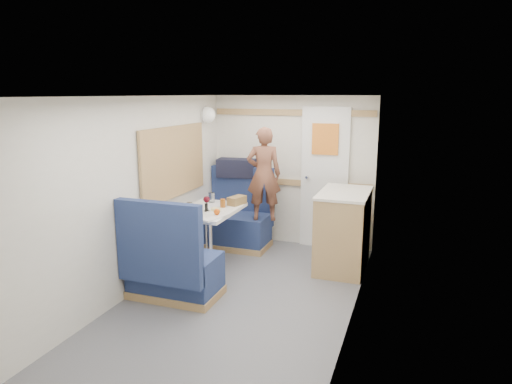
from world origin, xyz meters
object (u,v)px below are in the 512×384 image
at_px(cheese_block, 216,209).
at_px(bench_near, 172,270).
at_px(orange_fruit, 217,212).
at_px(person, 264,174).
at_px(bench_far, 237,224).
at_px(tray, 209,217).
at_px(tumbler_left, 190,207).
at_px(duffel_bag, 237,168).
at_px(dinette_table, 209,222).
at_px(dome_light, 208,115).
at_px(pepper_grinder, 206,208).
at_px(wine_glass, 207,200).
at_px(tumbler_mid, 212,197).
at_px(beer_glass, 223,203).
at_px(galley_counter, 343,230).
at_px(bread_loaf, 237,200).

bearing_deg(cheese_block, bench_near, -100.92).
relative_size(orange_fruit, cheese_block, 0.68).
bearing_deg(bench_near, person, 74.39).
xyz_separation_m(person, cheese_block, (-0.29, -0.81, -0.28)).
relative_size(bench_far, tray, 3.06).
xyz_separation_m(tray, tumbler_left, (-0.31, 0.14, 0.04)).
distance_m(duffel_bag, tray, 1.50).
relative_size(dinette_table, orange_fruit, 13.81).
bearing_deg(dome_light, pepper_grinder, -66.53).
bearing_deg(dome_light, bench_near, -77.18).
relative_size(dinette_table, cheese_block, 9.41).
xyz_separation_m(wine_glass, tumbler_mid, (-0.12, 0.39, -0.06)).
height_order(person, cheese_block, person).
height_order(beer_glass, pepper_grinder, beer_glass).
xyz_separation_m(orange_fruit, tumbler_left, (-0.37, 0.08, 0.00)).
bearing_deg(tumbler_mid, bench_far, 78.70).
bearing_deg(person, bench_far, -38.40).
distance_m(bench_far, cheese_block, 1.09).
bearing_deg(orange_fruit, bench_far, 101.31).
bearing_deg(bench_far, tumbler_left, -98.08).
relative_size(person, orange_fruit, 17.67).
height_order(bench_far, galley_counter, bench_far).
relative_size(bench_near, galley_counter, 1.14).
bearing_deg(orange_fruit, dinette_table, 130.80).
xyz_separation_m(bench_near, dome_light, (-0.39, 1.71, 1.45)).
distance_m(wine_glass, beer_glass, 0.24).
xyz_separation_m(dinette_table, beer_glass, (0.12, 0.13, 0.20)).
distance_m(orange_fruit, beer_glass, 0.41).
xyz_separation_m(tray, tumbler_mid, (-0.27, 0.64, 0.05)).
bearing_deg(dinette_table, pepper_grinder, -76.09).
xyz_separation_m(galley_counter, bread_loaf, (-1.24, -0.23, 0.30)).
distance_m(wine_glass, tumbler_mid, 0.41).
bearing_deg(tray, person, 75.00).
bearing_deg(tray, dinette_table, 116.65).
relative_size(bench_near, tumbler_left, 9.84).
bearing_deg(tray, beer_glass, 95.05).
xyz_separation_m(dome_light, bread_loaf, (0.61, -0.53, -0.98)).
distance_m(galley_counter, tumbler_mid, 1.62).
bearing_deg(tray, tumbler_left, 155.12).
bearing_deg(galley_counter, wine_glass, -156.96).
relative_size(bench_far, tumbler_left, 9.84).
height_order(duffel_bag, tray, duffel_bag).
bearing_deg(beer_glass, duffel_bag, 102.57).
height_order(duffel_bag, wine_glass, duffel_bag).
relative_size(bench_near, duffel_bag, 2.03).
bearing_deg(bread_loaf, pepper_grinder, -114.63).
bearing_deg(bread_loaf, tumbler_mid, 179.49).
xyz_separation_m(bench_far, tray, (0.16, -1.19, 0.43)).
height_order(tumbler_left, beer_glass, tumbler_left).
bearing_deg(pepper_grinder, tumbler_mid, 107.52).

